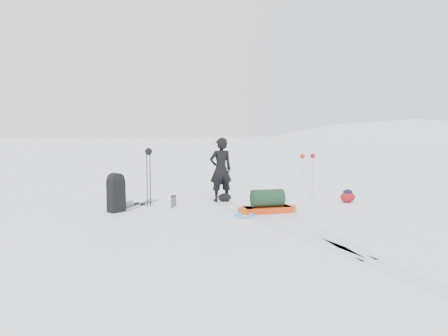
{
  "coord_description": "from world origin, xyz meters",
  "views": [
    {
      "loc": [
        -3.64,
        -9.99,
        1.88
      ],
      "look_at": [
        -0.1,
        0.01,
        0.95
      ],
      "focal_mm": 35.0,
      "sensor_mm": 36.0,
      "label": 1
    }
  ],
  "objects_px": {
    "pulk_sled": "(267,204)",
    "expedition_rucksack": "(117,194)",
    "ski_poles_black": "(149,159)",
    "skier": "(221,170)"
  },
  "relations": [
    {
      "from": "pulk_sled",
      "to": "expedition_rucksack",
      "type": "distance_m",
      "value": 3.46
    },
    {
      "from": "pulk_sled",
      "to": "ski_poles_black",
      "type": "xyz_separation_m",
      "value": [
        -2.4,
        1.73,
        0.97
      ]
    },
    {
      "from": "pulk_sled",
      "to": "ski_poles_black",
      "type": "distance_m",
      "value": 3.11
    },
    {
      "from": "expedition_rucksack",
      "to": "ski_poles_black",
      "type": "height_order",
      "value": "ski_poles_black"
    },
    {
      "from": "pulk_sled",
      "to": "ski_poles_black",
      "type": "bearing_deg",
      "value": 148.87
    },
    {
      "from": "expedition_rucksack",
      "to": "ski_poles_black",
      "type": "distance_m",
      "value": 1.2
    },
    {
      "from": "skier",
      "to": "ski_poles_black",
      "type": "relative_size",
      "value": 1.17
    },
    {
      "from": "ski_poles_black",
      "to": "pulk_sled",
      "type": "bearing_deg",
      "value": -50.36
    },
    {
      "from": "pulk_sled",
      "to": "expedition_rucksack",
      "type": "height_order",
      "value": "expedition_rucksack"
    },
    {
      "from": "skier",
      "to": "pulk_sled",
      "type": "height_order",
      "value": "skier"
    }
  ]
}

